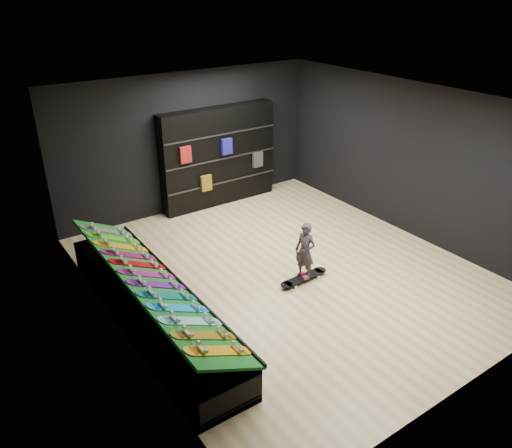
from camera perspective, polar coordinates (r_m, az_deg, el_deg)
floor at (r=8.93m, az=3.39°, el=-5.43°), size 6.00×7.00×0.01m
ceiling at (r=7.79m, az=3.98°, el=13.72°), size 6.00×7.00×0.01m
wall_back at (r=11.04m, az=-7.73°, el=9.24°), size 6.00×0.02×3.00m
wall_front at (r=6.21m, az=24.08°, el=-7.12°), size 6.00×0.02×3.00m
wall_left at (r=6.96m, az=-16.22°, el=-2.07°), size 0.02×7.00×3.00m
wall_right at (r=10.27m, az=17.08°, el=7.02°), size 0.02×7.00×3.00m
display_rack at (r=7.73m, az=-11.90°, el=-9.38°), size 0.90×4.50×0.50m
turf_ramp at (r=7.49m, az=-11.88°, el=-6.39°), size 0.92×4.50×0.46m
back_shelving at (r=11.29m, az=-4.32°, el=7.69°), size 2.76×0.32×2.21m
floor_skateboard at (r=8.65m, az=5.48°, el=-6.24°), size 0.99×0.26×0.09m
child at (r=8.48m, az=5.58°, el=-4.29°), size 0.22×0.27×0.60m
display_board_0 at (r=6.08m, az=-4.30°, el=-14.25°), size 0.93×0.22×0.50m
display_board_1 at (r=6.31m, az=-5.94°, el=-12.54°), size 0.93×0.22×0.50m
display_board_2 at (r=6.56m, az=-7.44°, el=-10.94°), size 0.93×0.22×0.50m
display_board_3 at (r=6.81m, az=-8.82°, el=-9.46°), size 0.93×0.22×0.50m
display_board_4 at (r=7.07m, az=-10.09°, el=-8.08°), size 0.93×0.22×0.50m
display_board_5 at (r=7.34m, az=-11.26°, el=-6.79°), size 0.93×0.22×0.50m
display_board_6 at (r=7.62m, az=-12.34°, el=-5.60°), size 0.93×0.22×0.50m
display_board_7 at (r=7.90m, az=-13.34°, el=-4.49°), size 0.93×0.22×0.50m
display_board_8 at (r=8.18m, az=-14.26°, el=-3.45°), size 0.93×0.22×0.50m
display_board_9 at (r=8.47m, az=-15.13°, el=-2.48°), size 0.93×0.22×0.50m
display_board_10 at (r=8.77m, az=-15.93°, el=-1.58°), size 0.93×0.22×0.50m
display_board_11 at (r=9.06m, az=-16.68°, el=-0.73°), size 0.93×0.22×0.50m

